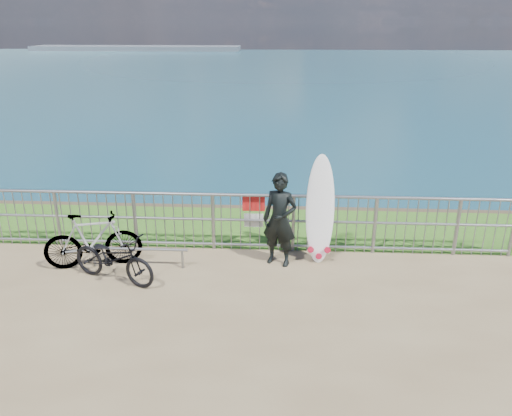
# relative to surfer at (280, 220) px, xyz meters

# --- Properties ---
(grass_strip) EXTENTS (120.00, 120.00, 0.00)m
(grass_strip) POSITION_rel_surfer_xyz_m (-0.75, 1.64, -0.83)
(grass_strip) COLOR #2C5E19
(grass_strip) RESTS_ON ground
(seascape) EXTENTS (260.00, 260.00, 5.00)m
(seascape) POSITION_rel_surfer_xyz_m (-44.50, 146.42, -4.87)
(seascape) COLOR brown
(seascape) RESTS_ON ground
(railing) EXTENTS (10.06, 0.10, 1.13)m
(railing) POSITION_rel_surfer_xyz_m (-0.73, 0.54, -0.26)
(railing) COLOR gray
(railing) RESTS_ON ground
(surfer) EXTENTS (0.71, 0.58, 1.68)m
(surfer) POSITION_rel_surfer_xyz_m (0.00, 0.00, 0.00)
(surfer) COLOR black
(surfer) RESTS_ON ground
(surfboard) EXTENTS (0.52, 0.47, 1.94)m
(surfboard) POSITION_rel_surfer_xyz_m (0.71, 0.22, 0.05)
(surfboard) COLOR white
(surfboard) RESTS_ON ground
(bicycle_near) EXTENTS (1.68, 1.09, 0.83)m
(bicycle_near) POSITION_rel_surfer_xyz_m (-2.73, -0.81, -0.42)
(bicycle_near) COLOR black
(bicycle_near) RESTS_ON ground
(bicycle_far) EXTENTS (1.74, 0.90, 1.00)m
(bicycle_far) POSITION_rel_surfer_xyz_m (-3.26, -0.31, -0.34)
(bicycle_far) COLOR black
(bicycle_far) RESTS_ON ground
(bike_rack) EXTENTS (1.78, 0.05, 0.37)m
(bike_rack) POSITION_rel_surfer_xyz_m (-2.49, -0.29, -0.53)
(bike_rack) COLOR gray
(bike_rack) RESTS_ON ground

